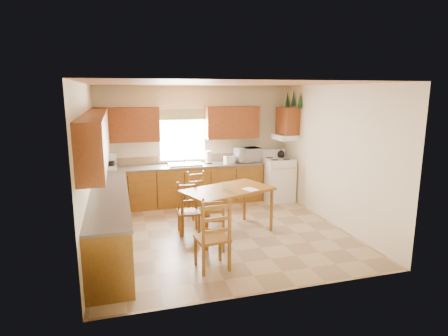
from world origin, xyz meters
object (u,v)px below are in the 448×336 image
object	(u,v)px
chair_near_right	(213,223)
chair_far_left	(189,209)
chair_far_right	(198,195)
microwave	(247,155)
dining_table	(228,211)
stove	(277,180)
chair_near_left	(212,233)

from	to	relation	value
chair_near_right	chair_far_left	xyz separation A→B (m)	(-0.26, 0.81, 0.01)
chair_far_right	microwave	bearing A→B (deg)	27.83
chair_far_left	chair_near_right	bearing A→B (deg)	-69.51
microwave	dining_table	size ratio (longest dim) A/B	0.35
microwave	chair_far_right	bearing A→B (deg)	-151.83
dining_table	chair_far_right	world-z (taller)	chair_far_right
dining_table	stove	bearing A→B (deg)	24.25
chair_near_right	chair_far_right	world-z (taller)	chair_far_right
stove	chair_near_left	distance (m)	3.85
chair_near_right	chair_far_right	size ratio (longest dim) A/B	0.97
stove	microwave	bearing A→B (deg)	156.52
stove	chair_near_right	distance (m)	3.21
stove	chair_far_left	size ratio (longest dim) A/B	1.07
microwave	chair_far_left	bearing A→B (deg)	-141.11
chair_near_left	chair_near_right	bearing A→B (deg)	-111.65
stove	dining_table	world-z (taller)	stove
chair_near_left	chair_near_right	distance (m)	0.71
dining_table	microwave	bearing A→B (deg)	41.09
microwave	chair_near_right	world-z (taller)	microwave
chair_near_left	chair_near_right	size ratio (longest dim) A/B	1.19
stove	chair_far_right	xyz separation A→B (m)	(-2.08, -0.71, -0.03)
dining_table	chair_near_right	size ratio (longest dim) A/B	1.73
stove	chair_far_left	world-z (taller)	stove
stove	chair_near_left	world-z (taller)	chair_near_left
dining_table	chair_far_left	bearing A→B (deg)	142.77
stove	dining_table	size ratio (longest dim) A/B	0.63
chair_near_left	chair_far_left	distance (m)	1.48
stove	chair_near_left	bearing A→B (deg)	-128.36
chair_far_right	dining_table	bearing A→B (deg)	-80.16
stove	dining_table	distance (m)	2.49
microwave	dining_table	distance (m)	2.41
dining_table	chair_near_right	xyz separation A→B (m)	(-0.43, -0.60, 0.03)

